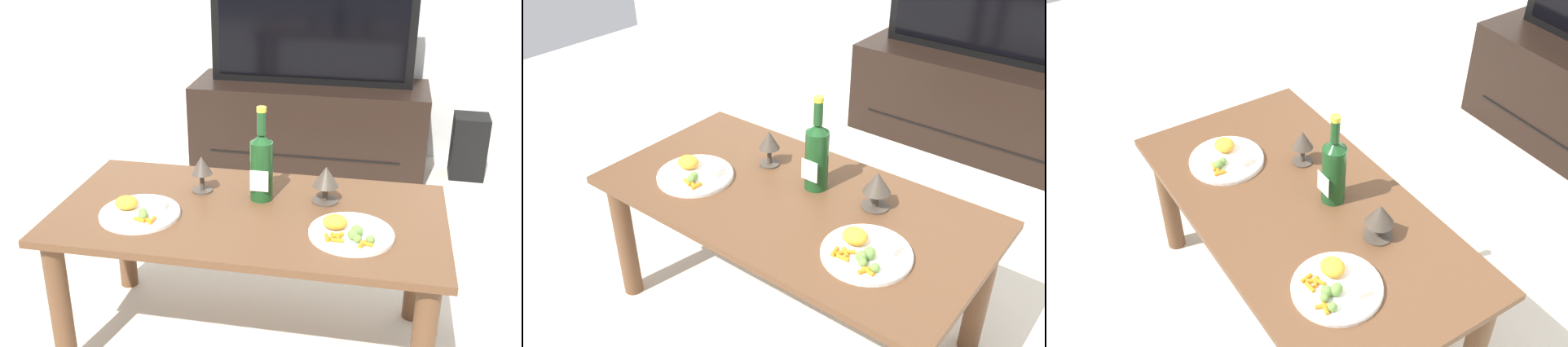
% 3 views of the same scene
% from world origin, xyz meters
% --- Properties ---
extents(ground_plane, '(6.40, 6.40, 0.00)m').
position_xyz_m(ground_plane, '(0.00, 0.00, 0.00)').
color(ground_plane, beige).
extents(dining_table, '(1.26, 0.66, 0.52)m').
position_xyz_m(dining_table, '(0.00, 0.00, 0.42)').
color(dining_table, brown).
rests_on(dining_table, ground_plane).
extents(tv_stand, '(1.32, 0.48, 0.50)m').
position_xyz_m(tv_stand, '(-0.01, 1.66, 0.25)').
color(tv_stand, black).
rests_on(tv_stand, ground_plane).
extents(tv_screen, '(1.13, 0.05, 0.56)m').
position_xyz_m(tv_screen, '(-0.01, 1.66, 0.78)').
color(tv_screen, black).
rests_on(tv_screen, tv_stand).
extents(wine_bottle, '(0.08, 0.08, 0.32)m').
position_xyz_m(wine_bottle, '(0.02, 0.10, 0.65)').
color(wine_bottle, '#19471E').
rests_on(wine_bottle, dining_table).
extents(goblet_left, '(0.07, 0.07, 0.13)m').
position_xyz_m(goblet_left, '(-0.19, 0.12, 0.61)').
color(goblet_left, '#473D33').
rests_on(goblet_left, dining_table).
extents(goblet_right, '(0.09, 0.09, 0.13)m').
position_xyz_m(goblet_right, '(0.23, 0.12, 0.60)').
color(goblet_right, '#473D33').
rests_on(goblet_right, dining_table).
extents(dinner_plate_left, '(0.26, 0.26, 0.05)m').
position_xyz_m(dinner_plate_left, '(-0.34, -0.10, 0.53)').
color(dinner_plate_left, white).
rests_on(dinner_plate_left, dining_table).
extents(dinner_plate_right, '(0.26, 0.26, 0.05)m').
position_xyz_m(dinner_plate_right, '(0.33, -0.10, 0.53)').
color(dinner_plate_right, white).
rests_on(dinner_plate_right, dining_table).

